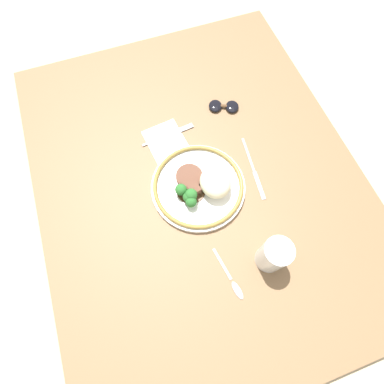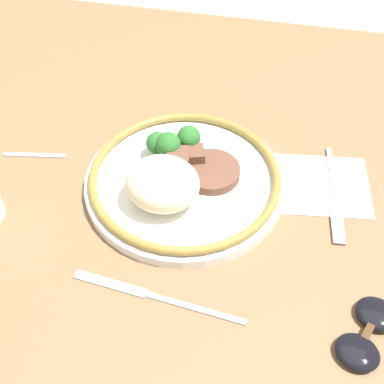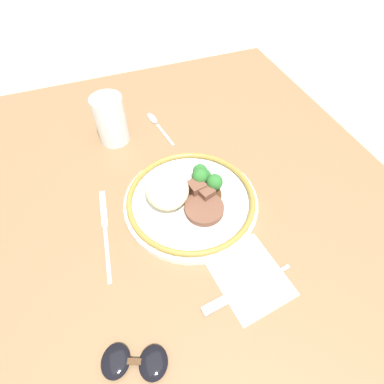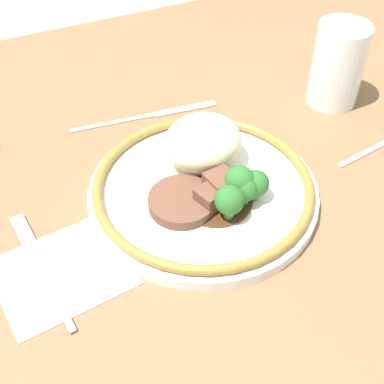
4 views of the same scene
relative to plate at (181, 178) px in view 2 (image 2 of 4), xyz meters
name	(u,v)px [view 2 (image 2 of 4)]	position (x,y,z in m)	size (l,w,h in m)	color
ground_plane	(207,220)	(-0.04, 0.01, -0.07)	(8.00, 8.00, 0.00)	tan
dining_table	(207,209)	(-0.04, 0.01, -0.05)	(1.20, 0.95, 0.05)	brown
napkin	(320,185)	(-0.19, -0.05, -0.02)	(0.15, 0.13, 0.00)	white
plate	(181,178)	(0.00, 0.00, 0.00)	(0.27, 0.27, 0.08)	white
fork	(335,202)	(-0.21, -0.02, -0.02)	(0.03, 0.18, 0.00)	#ADADB2
knife	(151,295)	(0.00, 0.17, -0.02)	(0.21, 0.03, 0.00)	#ADADB2
sunglasses	(367,333)	(-0.25, 0.17, -0.01)	(0.08, 0.11, 0.01)	black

